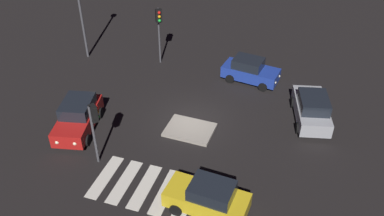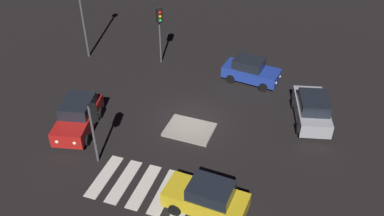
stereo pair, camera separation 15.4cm
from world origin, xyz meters
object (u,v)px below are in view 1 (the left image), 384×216
Objects in this scene: car_red at (78,117)px; car_yellow at (208,198)px; traffic_light_west at (159,23)px; car_silver at (312,108)px; traffic_island at (190,130)px; car_blue at (250,71)px; traffic_light_south at (94,120)px.

car_yellow is (9.19, -3.60, -0.07)m from car_red.
traffic_light_west is (1.69, 9.06, 2.38)m from car_red.
car_red is 14.24m from car_silver.
traffic_island is 9.17m from traffic_light_west.
car_red reaches higher than car_silver.
car_blue is (-4.56, 3.41, -0.08)m from car_silver.
car_blue is at bearing -83.32° from car_yellow.
car_red is at bearing -163.51° from traffic_island.
car_red is 1.01× the size of car_silver.
traffic_light_west is 11.19m from traffic_light_south.
traffic_island is at bearing 102.69° from car_silver.
car_red reaches higher than traffic_island.
traffic_light_west is 1.18× the size of traffic_light_south.
traffic_light_south is (-6.64, 1.51, 1.96)m from car_yellow.
car_blue is (2.24, 6.77, 0.76)m from traffic_island.
traffic_light_west reaches higher than car_silver.
car_red reaches higher than car_blue.
traffic_island is 7.63m from car_silver.
car_yellow is at bearing 141.91° from car_silver.
car_red is 12.26m from car_blue.
traffic_island is at bearing -59.09° from car_yellow.
traffic_light_south reaches higher than car_silver.
traffic_light_south is at bearing -111.77° from car_blue.
car_yellow is at bearing -63.36° from traffic_island.
traffic_island is at bearing -7.62° from traffic_light_south.
car_silver is at bearing -18.88° from traffic_light_south.
car_yellow is 0.95× the size of traffic_light_west.
traffic_light_south is at bearing 110.94° from car_silver.
car_silver reaches higher than car_yellow.
car_silver is (13.23, 5.26, -0.01)m from car_red.
traffic_island is 0.70× the size of car_blue.
car_yellow is (0.52, -12.27, 0.01)m from car_blue.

